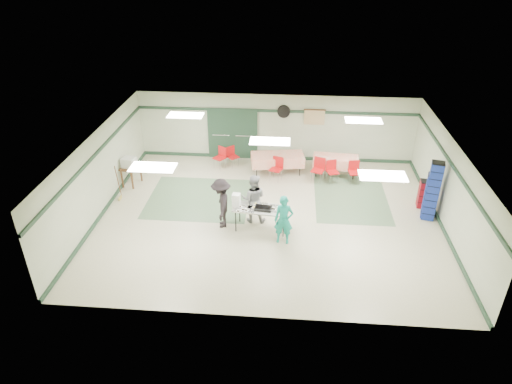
# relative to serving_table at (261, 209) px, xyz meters

# --- Properties ---
(floor) EXTENTS (11.00, 11.00, 0.00)m
(floor) POSITION_rel_serving_table_xyz_m (0.20, 0.71, -0.71)
(floor) COLOR beige
(floor) RESTS_ON ground
(ceiling) EXTENTS (11.00, 11.00, 0.00)m
(ceiling) POSITION_rel_serving_table_xyz_m (0.20, 0.71, 1.99)
(ceiling) COLOR silver
(ceiling) RESTS_ON wall_back
(wall_back) EXTENTS (11.00, 0.00, 11.00)m
(wall_back) POSITION_rel_serving_table_xyz_m (0.20, 5.21, 0.64)
(wall_back) COLOR beige
(wall_back) RESTS_ON floor
(wall_front) EXTENTS (11.00, 0.00, 11.00)m
(wall_front) POSITION_rel_serving_table_xyz_m (0.20, -3.79, 0.64)
(wall_front) COLOR beige
(wall_front) RESTS_ON floor
(wall_left) EXTENTS (0.00, 9.00, 9.00)m
(wall_left) POSITION_rel_serving_table_xyz_m (-5.30, 0.71, 0.64)
(wall_left) COLOR beige
(wall_left) RESTS_ON floor
(wall_right) EXTENTS (0.00, 9.00, 9.00)m
(wall_right) POSITION_rel_serving_table_xyz_m (5.70, 0.71, 0.64)
(wall_right) COLOR beige
(wall_right) RESTS_ON floor
(trim_back) EXTENTS (11.00, 0.06, 0.10)m
(trim_back) POSITION_rel_serving_table_xyz_m (0.20, 5.18, 1.34)
(trim_back) COLOR #203C2A
(trim_back) RESTS_ON wall_back
(baseboard_back) EXTENTS (11.00, 0.06, 0.12)m
(baseboard_back) POSITION_rel_serving_table_xyz_m (0.20, 5.18, -0.65)
(baseboard_back) COLOR #203C2A
(baseboard_back) RESTS_ON floor
(trim_left) EXTENTS (0.06, 9.00, 0.10)m
(trim_left) POSITION_rel_serving_table_xyz_m (-5.27, 0.71, 1.34)
(trim_left) COLOR #203C2A
(trim_left) RESTS_ON wall_back
(baseboard_left) EXTENTS (0.06, 9.00, 0.12)m
(baseboard_left) POSITION_rel_serving_table_xyz_m (-5.27, 0.71, -0.65)
(baseboard_left) COLOR #203C2A
(baseboard_left) RESTS_ON floor
(trim_right) EXTENTS (0.06, 9.00, 0.10)m
(trim_right) POSITION_rel_serving_table_xyz_m (5.67, 0.71, 1.34)
(trim_right) COLOR #203C2A
(trim_right) RESTS_ON wall_back
(baseboard_right) EXTENTS (0.06, 9.00, 0.12)m
(baseboard_right) POSITION_rel_serving_table_xyz_m (5.67, 0.71, -0.65)
(baseboard_right) COLOR #203C2A
(baseboard_right) RESTS_ON floor
(green_patch_a) EXTENTS (3.50, 3.00, 0.01)m
(green_patch_a) POSITION_rel_serving_table_xyz_m (-2.30, 1.71, -0.71)
(green_patch_a) COLOR #648360
(green_patch_a) RESTS_ON floor
(green_patch_b) EXTENTS (2.50, 3.50, 0.01)m
(green_patch_b) POSITION_rel_serving_table_xyz_m (3.00, 2.21, -0.71)
(green_patch_b) COLOR #648360
(green_patch_b) RESTS_ON floor
(double_door_left) EXTENTS (0.90, 0.06, 2.10)m
(double_door_left) POSITION_rel_serving_table_xyz_m (-2.00, 5.15, 0.34)
(double_door_left) COLOR gray
(double_door_left) RESTS_ON floor
(double_door_right) EXTENTS (0.90, 0.06, 2.10)m
(double_door_right) POSITION_rel_serving_table_xyz_m (-1.05, 5.15, 0.34)
(double_door_right) COLOR gray
(double_door_right) RESTS_ON floor
(door_frame) EXTENTS (2.00, 0.03, 2.15)m
(door_frame) POSITION_rel_serving_table_xyz_m (-1.53, 5.13, 0.34)
(door_frame) COLOR #203C2A
(door_frame) RESTS_ON floor
(wall_fan) EXTENTS (0.50, 0.10, 0.50)m
(wall_fan) POSITION_rel_serving_table_xyz_m (0.50, 5.15, 1.34)
(wall_fan) COLOR black
(wall_fan) RESTS_ON wall_back
(scroll_banner) EXTENTS (0.80, 0.02, 0.60)m
(scroll_banner) POSITION_rel_serving_table_xyz_m (1.70, 5.15, 1.14)
(scroll_banner) COLOR tan
(scroll_banner) RESTS_ON wall_back
(serving_table) EXTENTS (1.78, 0.88, 0.76)m
(serving_table) POSITION_rel_serving_table_xyz_m (0.00, 0.00, 0.00)
(serving_table) COLOR #A9A9A4
(serving_table) RESTS_ON floor
(sheet_tray_right) EXTENTS (0.58, 0.46, 0.02)m
(sheet_tray_right) POSITION_rel_serving_table_xyz_m (0.53, -0.02, 0.06)
(sheet_tray_right) COLOR silver
(sheet_tray_right) RESTS_ON serving_table
(sheet_tray_mid) EXTENTS (0.63, 0.50, 0.02)m
(sheet_tray_mid) POSITION_rel_serving_table_xyz_m (-0.10, 0.07, 0.06)
(sheet_tray_mid) COLOR silver
(sheet_tray_mid) RESTS_ON serving_table
(sheet_tray_left) EXTENTS (0.63, 0.51, 0.02)m
(sheet_tray_left) POSITION_rel_serving_table_xyz_m (-0.47, -0.14, 0.06)
(sheet_tray_left) COLOR silver
(sheet_tray_left) RESTS_ON serving_table
(baking_pan) EXTENTS (0.55, 0.38, 0.08)m
(baking_pan) POSITION_rel_serving_table_xyz_m (0.07, -0.07, 0.09)
(baking_pan) COLOR black
(baking_pan) RESTS_ON serving_table
(foam_box_stack) EXTENTS (0.26, 0.24, 0.43)m
(foam_box_stack) POSITION_rel_serving_table_xyz_m (-0.77, 0.05, 0.26)
(foam_box_stack) COLOR white
(foam_box_stack) RESTS_ON serving_table
(volunteer_teal) EXTENTS (0.58, 0.39, 1.54)m
(volunteer_teal) POSITION_rel_serving_table_xyz_m (0.71, -0.63, 0.06)
(volunteer_teal) COLOR #159684
(volunteer_teal) RESTS_ON floor
(volunteer_grey) EXTENTS (0.80, 0.63, 1.63)m
(volunteer_grey) POSITION_rel_serving_table_xyz_m (-0.28, 0.46, 0.10)
(volunteer_grey) COLOR gray
(volunteer_grey) RESTS_ON floor
(volunteer_dark) EXTENTS (0.77, 1.14, 1.64)m
(volunteer_dark) POSITION_rel_serving_table_xyz_m (-1.24, 0.09, 0.11)
(volunteer_dark) COLOR black
(volunteer_dark) RESTS_ON floor
(dining_table_a) EXTENTS (1.73, 0.88, 0.77)m
(dining_table_a) POSITION_rel_serving_table_xyz_m (2.55, 3.93, -0.14)
(dining_table_a) COLOR red
(dining_table_a) RESTS_ON floor
(dining_table_b) EXTENTS (2.09, 1.18, 0.77)m
(dining_table_b) POSITION_rel_serving_table_xyz_m (0.35, 3.93, -0.14)
(dining_table_b) COLOR red
(dining_table_b) RESTS_ON floor
(chair_a) EXTENTS (0.51, 0.51, 0.85)m
(chair_a) POSITION_rel_serving_table_xyz_m (2.38, 3.35, -0.19)
(chair_a) COLOR red
(chair_a) RESTS_ON floor
(chair_b) EXTENTS (0.56, 0.56, 0.93)m
(chair_b) POSITION_rel_serving_table_xyz_m (1.89, 3.36, -0.14)
(chair_b) COLOR red
(chair_b) RESTS_ON floor
(chair_c) EXTENTS (0.45, 0.45, 0.86)m
(chair_c) POSITION_rel_serving_table_xyz_m (3.19, 3.36, -0.19)
(chair_c) COLOR red
(chair_c) RESTS_ON floor
(chair_d) EXTENTS (0.55, 0.55, 0.90)m
(chair_d) POSITION_rel_serving_table_xyz_m (0.35, 3.36, -0.16)
(chair_d) COLOR red
(chair_d) RESTS_ON floor
(chair_loose_a) EXTENTS (0.53, 0.53, 0.81)m
(chair_loose_a) POSITION_rel_serving_table_xyz_m (-1.48, 4.38, -0.22)
(chair_loose_a) COLOR red
(chair_loose_a) RESTS_ON floor
(chair_loose_b) EXTENTS (0.56, 0.56, 0.86)m
(chair_loose_b) POSITION_rel_serving_table_xyz_m (-1.88, 4.20, -0.19)
(chair_loose_b) COLOR red
(chair_loose_b) RESTS_ON floor
(crate_stack_blue_a) EXTENTS (0.48, 0.48, 1.53)m
(crate_stack_blue_a) POSITION_rel_serving_table_xyz_m (5.35, 1.17, 0.05)
(crate_stack_blue_a) COLOR navy
(crate_stack_blue_a) RESTS_ON floor
(crate_stack_red) EXTENTS (0.42, 0.42, 0.97)m
(crate_stack_red) POSITION_rel_serving_table_xyz_m (5.35, 1.80, -0.22)
(crate_stack_red) COLOR maroon
(crate_stack_red) RESTS_ON floor
(crate_stack_blue_b) EXTENTS (0.47, 0.47, 2.00)m
(crate_stack_blue_b) POSITION_rel_serving_table_xyz_m (5.35, 1.08, 0.29)
(crate_stack_blue_b) COLOR navy
(crate_stack_blue_b) RESTS_ON floor
(printer_table) EXTENTS (0.65, 0.87, 0.74)m
(printer_table) POSITION_rel_serving_table_xyz_m (-4.95, 2.55, -0.09)
(printer_table) COLOR brown
(printer_table) RESTS_ON floor
(office_printer) EXTENTS (0.53, 0.48, 0.36)m
(office_printer) POSITION_rel_serving_table_xyz_m (-4.95, 2.49, 0.21)
(office_printer) COLOR silver
(office_printer) RESTS_ON printer_table
(broom) EXTENTS (0.07, 0.21, 1.29)m
(broom) POSITION_rel_serving_table_xyz_m (-5.03, 1.47, -0.04)
(broom) COLOR brown
(broom) RESTS_ON floor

